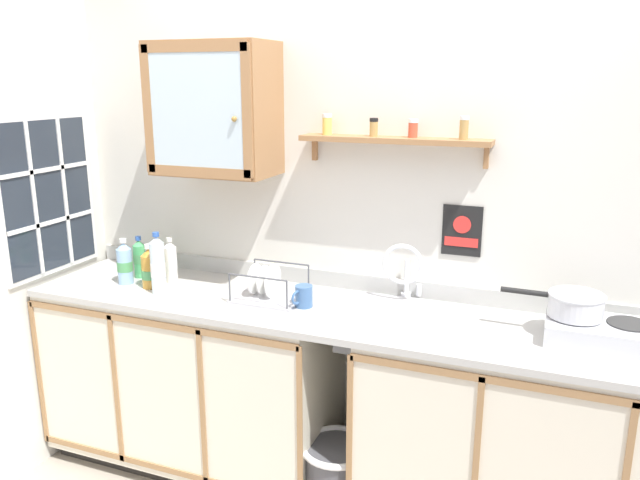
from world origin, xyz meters
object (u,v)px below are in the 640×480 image
object	(u,v)px
saucepan	(575,304)
bottle_water_blue_3	(125,264)
sink	(398,319)
wall_cabinet	(214,109)
bottle_water_clear_4	(158,266)
bottle_soda_green_0	(140,258)
trash_bin	(337,477)
bottle_opaque_white_1	(171,262)
hot_plate_stove	(601,332)
dish_rack	(268,290)
warning_sign	(462,231)
mug	(303,296)
bottle_juice_amber_2	(150,269)

from	to	relation	value
saucepan	bottle_water_blue_3	bearing A→B (deg)	-177.31
sink	wall_cabinet	world-z (taller)	wall_cabinet
bottle_water_clear_4	wall_cabinet	size ratio (longest dim) A/B	0.49
sink	bottle_soda_green_0	distance (m)	1.37
saucepan	trash_bin	world-z (taller)	saucepan
sink	bottle_opaque_white_1	world-z (taller)	sink
hot_plate_stove	bottle_opaque_white_1	bearing A→B (deg)	179.34
wall_cabinet	dish_rack	bearing A→B (deg)	-19.64
sink	hot_plate_stove	distance (m)	0.80
hot_plate_stove	warning_sign	xyz separation A→B (m)	(-0.58, 0.25, 0.29)
bottle_water_clear_4	warning_sign	xyz separation A→B (m)	(1.34, 0.39, 0.20)
wall_cabinet	trash_bin	world-z (taller)	wall_cabinet
bottle_opaque_white_1	mug	distance (m)	0.76
saucepan	bottle_soda_green_0	size ratio (longest dim) A/B	1.84
saucepan	dish_rack	distance (m)	1.31
sink	trash_bin	world-z (taller)	sink
mug	bottle_opaque_white_1	bearing A→B (deg)	173.80
sink	trash_bin	size ratio (longest dim) A/B	1.47
wall_cabinet	trash_bin	distance (m)	1.77
dish_rack	warning_sign	distance (m)	0.92
hot_plate_stove	bottle_water_blue_3	distance (m)	2.16
wall_cabinet	sink	bearing A→B (deg)	-5.54
saucepan	mug	size ratio (longest dim) A/B	3.41
wall_cabinet	saucepan	bearing A→B (deg)	-2.75
hot_plate_stove	dish_rack	bearing A→B (deg)	-179.40
bottle_opaque_white_1	warning_sign	xyz separation A→B (m)	(1.38, 0.23, 0.23)
sink	dish_rack	size ratio (longest dim) A/B	1.72
bottle_soda_green_0	mug	distance (m)	0.95
bottle_juice_amber_2	warning_sign	world-z (taller)	warning_sign
saucepan	warning_sign	world-z (taller)	warning_sign
trash_bin	sink	bearing A→B (deg)	40.12
sink	bottle_water_blue_3	distance (m)	1.37
bottle_water_blue_3	mug	distance (m)	0.95
mug	bottle_juice_amber_2	bearing A→B (deg)	-178.33
warning_sign	trash_bin	xyz separation A→B (m)	(-0.43, -0.42, -1.08)
mug	dish_rack	bearing A→B (deg)	167.18
bottle_opaque_white_1	wall_cabinet	bearing A→B (deg)	17.15
trash_bin	wall_cabinet	bearing A→B (deg)	159.37
hot_plate_stove	bottle_water_blue_3	xyz separation A→B (m)	(-2.16, -0.08, 0.06)
bottle_soda_green_0	warning_sign	world-z (taller)	warning_sign
bottle_soda_green_0	warning_sign	distance (m)	1.61
saucepan	trash_bin	distance (m)	1.28
bottle_water_clear_4	trash_bin	size ratio (longest dim) A/B	0.82
dish_rack	sink	bearing A→B (deg)	2.10
bottle_juice_amber_2	trash_bin	size ratio (longest dim) A/B	0.60
mug	wall_cabinet	distance (m)	0.96
sink	bottle_opaque_white_1	xyz separation A→B (m)	(-1.16, 0.01, 0.13)
bottle_water_clear_4	mug	xyz separation A→B (m)	(0.71, 0.08, -0.09)
bottle_water_blue_3	warning_sign	world-z (taller)	warning_sign
saucepan	bottle_water_clear_4	xyz separation A→B (m)	(-1.82, -0.16, -0.00)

